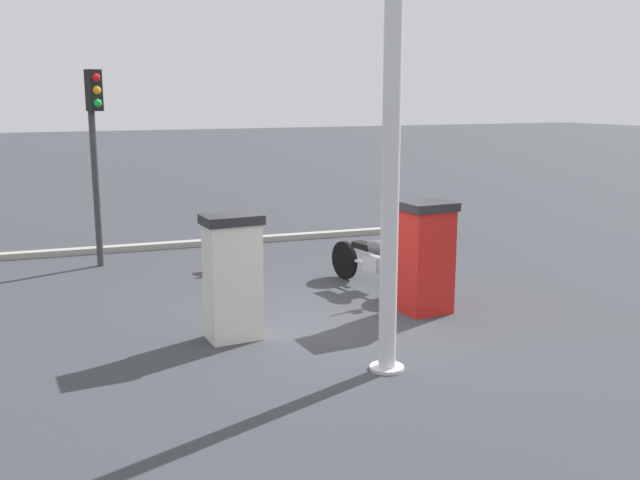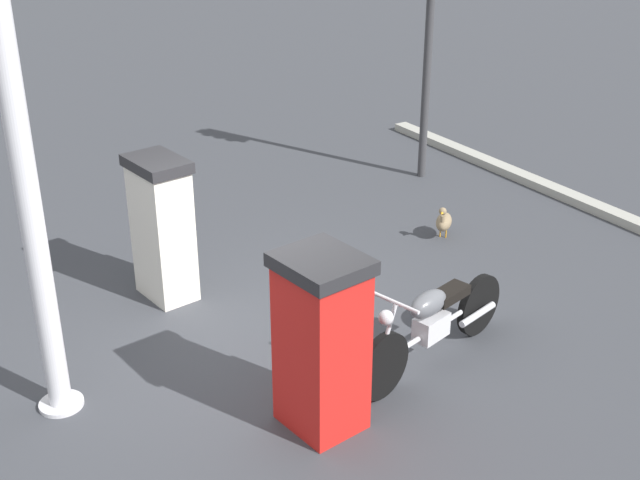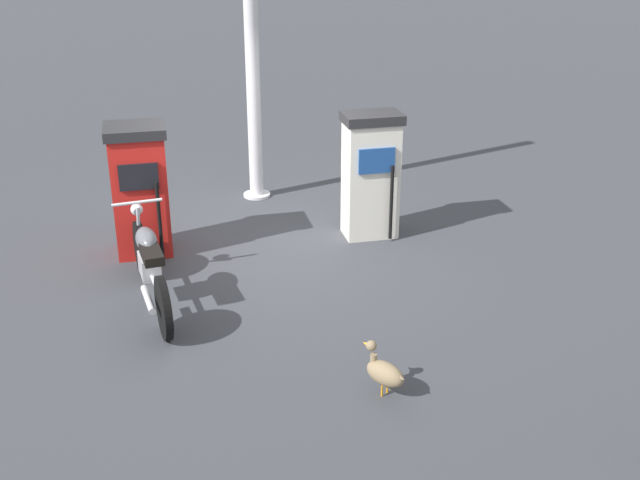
% 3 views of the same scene
% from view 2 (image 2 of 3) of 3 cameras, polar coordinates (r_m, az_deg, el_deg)
% --- Properties ---
extents(ground_plane, '(120.00, 120.00, 0.00)m').
position_cam_2_polar(ground_plane, '(8.55, -4.76, -7.15)').
color(ground_plane, '#383A3F').
extents(fuel_pump_near, '(0.68, 0.74, 1.62)m').
position_cam_2_polar(fuel_pump_near, '(7.00, 0.12, -7.03)').
color(fuel_pump_near, red).
rests_on(fuel_pump_near, ground).
extents(fuel_pump_far, '(0.55, 0.75, 1.63)m').
position_cam_2_polar(fuel_pump_far, '(9.21, -10.78, 0.82)').
color(fuel_pump_far, silver).
rests_on(fuel_pump_far, ground).
extents(motorcycle_near_pump, '(2.18, 0.61, 0.97)m').
position_cam_2_polar(motorcycle_near_pump, '(8.05, 7.77, -5.69)').
color(motorcycle_near_pump, black).
rests_on(motorcycle_near_pump, ground).
extents(wandering_duck, '(0.44, 0.39, 0.48)m').
position_cam_2_polar(wandering_duck, '(10.81, 8.52, 1.29)').
color(wandering_duck, '#847051').
rests_on(wandering_duck, ground).
extents(roadside_traffic_light, '(0.40, 0.30, 3.56)m').
position_cam_2_polar(roadside_traffic_light, '(12.25, 7.42, 15.04)').
color(roadside_traffic_light, '#38383A').
rests_on(roadside_traffic_light, ground).
extents(canopy_support_pole, '(0.40, 0.40, 4.59)m').
position_cam_2_polar(canopy_support_pole, '(7.00, -19.66, 4.14)').
color(canopy_support_pole, silver).
rests_on(canopy_support_pole, ground).
extents(road_edge_kerb, '(0.94, 8.98, 0.12)m').
position_cam_2_polar(road_edge_kerb, '(12.16, 18.51, 2.11)').
color(road_edge_kerb, '#9E9E93').
rests_on(road_edge_kerb, ground).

